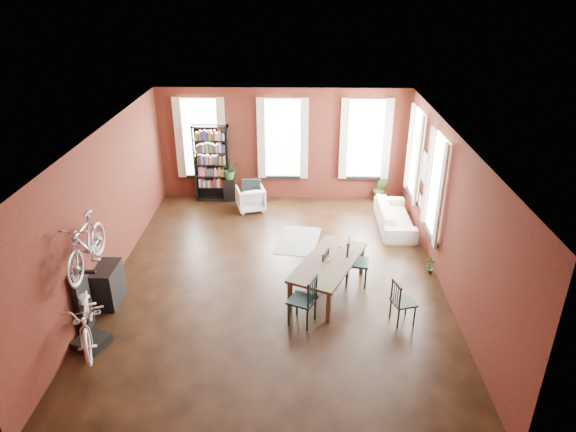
{
  "coord_description": "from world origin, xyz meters",
  "views": [
    {
      "loc": [
        0.49,
        -9.4,
        5.99
      ],
      "look_at": [
        0.24,
        0.6,
        1.24
      ],
      "focal_mm": 32.0,
      "sensor_mm": 36.0,
      "label": 1
    }
  ],
  "objects_px": {
    "cream_sofa": "(395,213)",
    "console_table": "(109,285)",
    "dining_chair_a": "(302,300)",
    "dining_chair_d": "(357,262)",
    "plant_stand": "(229,189)",
    "bicycle_floor": "(82,295)",
    "dining_chair_b": "(317,268)",
    "dining_chair_c": "(403,302)",
    "bike_trainer": "(92,342)",
    "white_armchair": "(251,197)",
    "bookshelf": "(212,163)",
    "dining_table": "(328,276)"
  },
  "relations": [
    {
      "from": "white_armchair",
      "to": "plant_stand",
      "type": "distance_m",
      "value": 0.96
    },
    {
      "from": "dining_table",
      "to": "dining_chair_b",
      "type": "relative_size",
      "value": 2.4
    },
    {
      "from": "console_table",
      "to": "white_armchair",
      "type": "bearing_deg",
      "value": 61.8
    },
    {
      "from": "white_armchair",
      "to": "bicycle_floor",
      "type": "distance_m",
      "value": 6.33
    },
    {
      "from": "bookshelf",
      "to": "dining_chair_a",
      "type": "bearing_deg",
      "value": -66.15
    },
    {
      "from": "bicycle_floor",
      "to": "dining_chair_b",
      "type": "bearing_deg",
      "value": 6.29
    },
    {
      "from": "dining_chair_b",
      "to": "white_armchair",
      "type": "xyz_separation_m",
      "value": [
        -1.74,
        3.81,
        -0.07
      ]
    },
    {
      "from": "dining_chair_b",
      "to": "cream_sofa",
      "type": "height_order",
      "value": "dining_chair_b"
    },
    {
      "from": "cream_sofa",
      "to": "dining_chair_c",
      "type": "bearing_deg",
      "value": 172.83
    },
    {
      "from": "white_armchair",
      "to": "console_table",
      "type": "distance_m",
      "value": 5.1
    },
    {
      "from": "dining_chair_b",
      "to": "dining_chair_c",
      "type": "distance_m",
      "value": 1.97
    },
    {
      "from": "dining_table",
      "to": "dining_chair_d",
      "type": "distance_m",
      "value": 0.72
    },
    {
      "from": "dining_chair_b",
      "to": "bookshelf",
      "type": "bearing_deg",
      "value": -125.27
    },
    {
      "from": "cream_sofa",
      "to": "dining_chair_b",
      "type": "bearing_deg",
      "value": 143.52
    },
    {
      "from": "dining_table",
      "to": "dining_chair_c",
      "type": "distance_m",
      "value": 1.68
    },
    {
      "from": "bookshelf",
      "to": "bicycle_floor",
      "type": "relative_size",
      "value": 1.17
    },
    {
      "from": "dining_chair_d",
      "to": "bicycle_floor",
      "type": "height_order",
      "value": "bicycle_floor"
    },
    {
      "from": "dining_table",
      "to": "white_armchair",
      "type": "xyz_separation_m",
      "value": [
        -1.96,
        4.0,
        0.01
      ]
    },
    {
      "from": "cream_sofa",
      "to": "plant_stand",
      "type": "bearing_deg",
      "value": 69.53
    },
    {
      "from": "bookshelf",
      "to": "cream_sofa",
      "type": "bearing_deg",
      "value": -18.95
    },
    {
      "from": "cream_sofa",
      "to": "bicycle_floor",
      "type": "height_order",
      "value": "bicycle_floor"
    },
    {
      "from": "bookshelf",
      "to": "white_armchair",
      "type": "relative_size",
      "value": 2.95
    },
    {
      "from": "dining_chair_b",
      "to": "dining_chair_d",
      "type": "xyz_separation_m",
      "value": [
        0.84,
        0.13,
        0.08
      ]
    },
    {
      "from": "dining_chair_a",
      "to": "bike_trainer",
      "type": "height_order",
      "value": "dining_chair_a"
    },
    {
      "from": "white_armchair",
      "to": "dining_chair_c",
      "type": "bearing_deg",
      "value": 107.38
    },
    {
      "from": "dining_table",
      "to": "cream_sofa",
      "type": "relative_size",
      "value": 1.01
    },
    {
      "from": "console_table",
      "to": "bike_trainer",
      "type": "bearing_deg",
      "value": -85.52
    },
    {
      "from": "bookshelf",
      "to": "white_armchair",
      "type": "distance_m",
      "value": 1.52
    },
    {
      "from": "console_table",
      "to": "plant_stand",
      "type": "bearing_deg",
      "value": 71.51
    },
    {
      "from": "dining_chair_b",
      "to": "bookshelf",
      "type": "xyz_separation_m",
      "value": [
        -2.87,
        4.51,
        0.66
      ]
    },
    {
      "from": "dining_chair_b",
      "to": "white_armchair",
      "type": "distance_m",
      "value": 4.19
    },
    {
      "from": "dining_chair_b",
      "to": "plant_stand",
      "type": "relative_size",
      "value": 1.31
    },
    {
      "from": "dining_chair_c",
      "to": "plant_stand",
      "type": "distance_m",
      "value": 6.95
    },
    {
      "from": "dining_chair_a",
      "to": "plant_stand",
      "type": "relative_size",
      "value": 1.52
    },
    {
      "from": "dining_chair_c",
      "to": "bookshelf",
      "type": "relative_size",
      "value": 0.4
    },
    {
      "from": "dining_chair_a",
      "to": "bike_trainer",
      "type": "distance_m",
      "value": 3.83
    },
    {
      "from": "bike_trainer",
      "to": "dining_chair_d",
      "type": "bearing_deg",
      "value": 23.8
    },
    {
      "from": "dining_chair_b",
      "to": "cream_sofa",
      "type": "bearing_deg",
      "value": 165.77
    },
    {
      "from": "cream_sofa",
      "to": "plant_stand",
      "type": "distance_m",
      "value": 4.8
    },
    {
      "from": "cream_sofa",
      "to": "console_table",
      "type": "bearing_deg",
      "value": 119.33
    },
    {
      "from": "white_armchair",
      "to": "plant_stand",
      "type": "xyz_separation_m",
      "value": [
        -0.68,
        0.68,
        -0.04
      ]
    },
    {
      "from": "bookshelf",
      "to": "console_table",
      "type": "height_order",
      "value": "bookshelf"
    },
    {
      "from": "dining_table",
      "to": "plant_stand",
      "type": "bearing_deg",
      "value": 143.81
    },
    {
      "from": "dining_chair_a",
      "to": "dining_chair_c",
      "type": "distance_m",
      "value": 1.89
    },
    {
      "from": "dining_chair_b",
      "to": "dining_chair_c",
      "type": "relative_size",
      "value": 0.99
    },
    {
      "from": "dining_chair_d",
      "to": "console_table",
      "type": "bearing_deg",
      "value": 108.77
    },
    {
      "from": "dining_table",
      "to": "console_table",
      "type": "bearing_deg",
      "value": -149.16
    },
    {
      "from": "dining_chair_a",
      "to": "dining_chair_d",
      "type": "distance_m",
      "value": 1.81
    },
    {
      "from": "dining_chair_a",
      "to": "dining_chair_d",
      "type": "xyz_separation_m",
      "value": [
        1.16,
        1.4,
        0.01
      ]
    },
    {
      "from": "dining_chair_c",
      "to": "bookshelf",
      "type": "bearing_deg",
      "value": 21.43
    }
  ]
}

